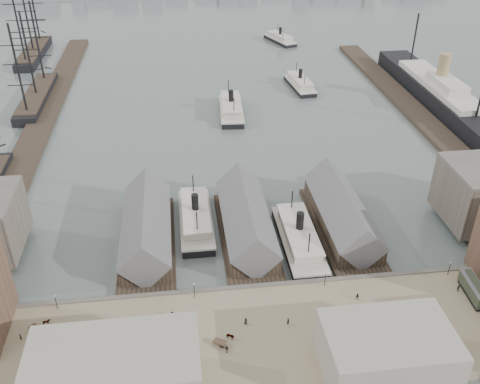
{
  "coord_description": "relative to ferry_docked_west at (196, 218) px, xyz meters",
  "views": [
    {
      "loc": [
        -16.13,
        -97.63,
        85.04
      ],
      "look_at": [
        0.0,
        30.0,
        6.0
      ],
      "focal_mm": 40.0,
      "sensor_mm": 36.0,
      "label": 1
    }
  ],
  "objects": [
    {
      "name": "east_wharf",
      "position": [
        91.0,
        66.12,
        -1.65
      ],
      "size": [
        10.0,
        180.0,
        1.6
      ],
      "primitive_type": "cube",
      "color": "#2D231C",
      "rests_on": "ground"
    },
    {
      "name": "ferry_open_mid",
      "position": [
        51.74,
        100.56,
        -0.32
      ],
      "size": [
        10.12,
        26.05,
        9.08
      ],
      "rotation": [
        0.0,
        0.0,
        0.1
      ],
      "color": "black",
      "rests_on": "ground"
    },
    {
      "name": "pedestrian_7",
      "position": [
        44.94,
        -50.93,
        0.38
      ],
      "size": [
        1.23,
        1.13,
        1.66
      ],
      "primitive_type": "imported",
      "rotation": [
        0.0,
        0.0,
        5.65
      ],
      "color": "black",
      "rests_on": "quay"
    },
    {
      "name": "pedestrian_5",
      "position": [
        17.17,
        -41.9,
        0.46
      ],
      "size": [
        0.82,
        0.79,
        1.81
      ],
      "primitive_type": "imported",
      "rotation": [
        0.0,
        0.0,
        0.65
      ],
      "color": "black",
      "rests_on": "quay"
    },
    {
      "name": "ferry_docked_east",
      "position": [
        26.0,
        -12.66,
        0.09
      ],
      "size": [
        9.09,
        30.31,
        10.82
      ],
      "color": "black",
      "rests_on": "ground"
    },
    {
      "name": "pedestrian_8",
      "position": [
        57.76,
        -36.44,
        0.42
      ],
      "size": [
        1.1,
        0.74,
        1.74
      ],
      "primitive_type": "imported",
      "rotation": [
        0.0,
        0.0,
        0.34
      ],
      "color": "black",
      "rests_on": "quay"
    },
    {
      "name": "ferry_shed_west",
      "position": [
        -13.0,
        -7.0,
        2.19
      ],
      "size": [
        14.0,
        42.0,
        12.6
      ],
      "color": "#2D231C",
      "rests_on": "ground"
    },
    {
      "name": "west_wharf",
      "position": [
        -55.0,
        76.12,
        -1.65
      ],
      "size": [
        10.0,
        220.0,
        1.6
      ],
      "primitive_type": "cube",
      "color": "#2D231C",
      "rests_on": "ground"
    },
    {
      "name": "pedestrian_6",
      "position": [
        34.06,
        -36.33,
        0.39
      ],
      "size": [
        1.03,
        1.02,
        1.67
      ],
      "primitive_type": "imported",
      "rotation": [
        0.0,
        0.0,
        5.54
      ],
      "color": "black",
      "rests_on": "quay"
    },
    {
      "name": "sailing_ship_far",
      "position": [
        -74.62,
        162.1,
        0.33
      ],
      "size": [
        9.36,
        52.0,
        38.48
      ],
      "color": "black",
      "rests_on": "ground"
    },
    {
      "name": "horse_cart_left",
      "position": [
        -33.94,
        -36.04,
        0.34
      ],
      "size": [
        4.44,
        3.96,
        1.54
      ],
      "rotation": [
        0.0,
        0.0,
        0.89
      ],
      "color": "black",
      "rests_on": "quay"
    },
    {
      "name": "ferry_shed_east",
      "position": [
        39.0,
        -7.0,
        2.19
      ],
      "size": [
        14.0,
        42.0,
        12.6
      ],
      "color": "#2D231C",
      "rests_on": "ground"
    },
    {
      "name": "street_bldg_west",
      "position": [
        -17.0,
        -55.88,
        5.55
      ],
      "size": [
        30.0,
        16.0,
        12.0
      ],
      "primitive_type": "cube",
      "color": "gray",
      "rests_on": "quay"
    },
    {
      "name": "ferry_open_far",
      "position": [
        56.56,
        172.21,
        -0.4
      ],
      "size": [
        15.55,
        25.48,
        8.74
      ],
      "rotation": [
        0.0,
        0.0,
        0.36
      ],
      "color": "black",
      "rests_on": "ground"
    },
    {
      "name": "ferry_docked_west",
      "position": [
        0.0,
        0.0,
        0.0
      ],
      "size": [
        8.77,
        29.24,
        10.44
      ],
      "color": "black",
      "rests_on": "ground"
    },
    {
      "name": "pedestrian_1",
      "position": [
        -24.31,
        -40.29,
        0.4
      ],
      "size": [
        0.89,
        0.73,
        1.7
      ],
      "primitive_type": "imported",
      "rotation": [
        0.0,
        0.0,
        6.18
      ],
      "color": "black",
      "rests_on": "quay"
    },
    {
      "name": "lamp_post_far_e",
      "position": [
        58.0,
        -30.88,
        2.27
      ],
      "size": [
        0.44,
        0.44,
        3.92
      ],
      "color": "black",
      "rests_on": "quay"
    },
    {
      "name": "ocean_steamer",
      "position": [
        105.0,
        76.72,
        1.98
      ],
      "size": [
        14.09,
        103.0,
        20.6
      ],
      "color": "black",
      "rests_on": "ground"
    },
    {
      "name": "pedestrian_4",
      "position": [
        8.33,
        -40.56,
        0.36
      ],
      "size": [
        0.92,
        0.77,
        1.61
      ],
      "primitive_type": "imported",
      "rotation": [
        0.0,
        0.0,
        0.39
      ],
      "color": "black",
      "rests_on": "quay"
    },
    {
      "name": "horse_cart_center",
      "position": [
        3.87,
        -44.9,
        0.37
      ],
      "size": [
        4.78,
        3.46,
        1.6
      ],
      "rotation": [
        0.0,
        0.0,
        1.04
      ],
      "color": "black",
      "rests_on": "quay"
    },
    {
      "name": "ground",
      "position": [
        13.0,
        -23.88,
        -2.45
      ],
      "size": [
        900.0,
        900.0,
        0.0
      ],
      "primitive_type": "plane",
      "color": "#4E5A58",
      "rests_on": "ground"
    },
    {
      "name": "tram",
      "position": [
        60.06,
        -38.47,
        1.52
      ],
      "size": [
        3.48,
        10.94,
        3.84
      ],
      "rotation": [
        0.0,
        0.0,
        -0.06
      ],
      "color": "black",
      "rests_on": "quay"
    },
    {
      "name": "lamp_post_near_e",
      "position": [
        28.0,
        -30.88,
        2.27
      ],
      "size": [
        0.44,
        0.44,
        3.92
      ],
      "color": "black",
      "rests_on": "quay"
    },
    {
      "name": "quay",
      "position": [
        13.0,
        -43.88,
        -1.45
      ],
      "size": [
        180.0,
        30.0,
        2.0
      ],
      "primitive_type": "cube",
      "color": "#8A7C5D",
      "rests_on": "ground"
    },
    {
      "name": "pedestrian_0",
      "position": [
        -37.93,
        -39.08,
        0.36
      ],
      "size": [
        0.72,
        0.71,
        1.61
      ],
      "primitive_type": "imported",
      "rotation": [
        0.0,
        0.0,
        2.43
      ],
      "color": "black",
      "rests_on": "quay"
    },
    {
      "name": "ferry_open_near",
      "position": [
        18.23,
        75.47,
        0.03
      ],
      "size": [
        10.68,
        30.05,
        10.56
      ],
      "rotation": [
        0.0,
        0.0,
        -0.06
      ],
      "color": "black",
      "rests_on": "ground"
    },
    {
      "name": "pedestrian_2",
      "position": [
        -7.05,
        -36.8,
        0.39
      ],
      "size": [
        1.24,
        1.02,
        1.67
      ],
      "primitive_type": "imported",
      "rotation": [
        0.0,
        0.0,
        0.43
      ],
      "color": "black",
      "rests_on": "quay"
    },
    {
      "name": "horse_cart_right",
      "position": [
        36.56,
        -42.24,
        0.35
      ],
      "size": [
        4.59,
        1.6,
        1.57
      ],
      "rotation": [
        0.0,
        0.0,
        1.56
      ],
      "color": "black",
      "rests_on": "quay"
    },
    {
      "name": "pedestrian_3",
      "position": [
        3.53,
        -47.69,
        0.4
      ],
      "size": [
        1.03,
        0.52,
        1.69
      ],
      "primitive_type": "imported",
      "rotation": [
        0.0,
        0.0,
        6.17
      ],
      "color": "black",
      "rests_on": "quay"
    },
    {
      "name": "lamp_post_far_w",
      "position": [
        -32.0,
        -30.88,
        2.27
      ],
      "size": [
        0.44,
        0.44,
        3.92
      ],
      "color": "black",
      "rests_on": "quay"
    },
    {
      "name": "ferry_shed_center",
      "position": [
        13.0,
        -7.0,
        2.19
      ],
      "size": [
        14.0,
        42.0,
        12.6
      ],
      "color": "#2D231C",
      "rests_on": "ground"
    },
    {
      "name": "seawall",
      "position": [
        13.0,
        -29.08,
        -1.3
      ],
      "size": [
        180.0,
        1.2,
        2.3
      ],
      "primitive_type": "cube",
      "color": "#59544C",
      "rests_on": "ground"
    },
    {
      "name": "lamp_post_near_w",
      "position": [
        -2.0,
        -30.88,
        2.27
      ],
      "size": [
        0.44,
        0.44,
        3.92
      ],
      "color": "black",
      "rests_on": "quay"
    },
    {
      "name": "street_bldg_center",
      "position": [
        33.0,
        -55.88,
        4.55
      ],
      "size": [
        24.0,
        16.0,
        10.0
      ],
      "primitive_type": "cube",
      "color": "gray",
      "rests_on": "quay"
    },
    {
      "name": "sailing_ship_mid",
      "position": [
        -60.9,
        98.23,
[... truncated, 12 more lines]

